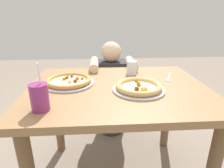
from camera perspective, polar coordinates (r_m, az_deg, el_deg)
dining_table at (r=1.26m, az=1.73°, el=-5.69°), size 1.12×0.88×0.75m
pizza_near at (r=1.15m, az=7.93°, el=-0.98°), size 0.31×0.31×0.04m
pizza_far at (r=1.27m, az=-12.67°, el=0.78°), size 0.32×0.32×0.04m
drink_cup_colored at (r=0.96m, az=-20.70°, el=-3.69°), size 0.09×0.09×0.23m
water_cup_clear at (r=1.44m, az=5.86°, el=4.87°), size 0.08×0.08×0.10m
fork at (r=1.43m, az=16.51°, el=1.95°), size 0.10×0.19×0.00m
diner_seated at (r=1.92m, az=-0.26°, el=-2.35°), size 0.38×0.51×0.93m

